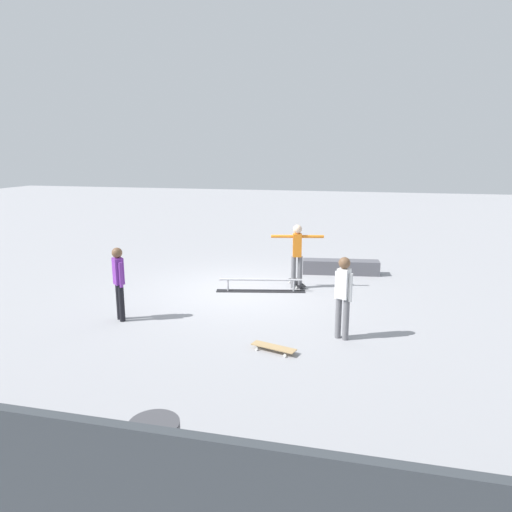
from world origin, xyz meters
name	(u,v)px	position (x,y,z in m)	size (l,w,h in m)	color
ground_plane	(239,290)	(0.00, 0.00, 0.00)	(60.00, 60.00, 0.00)	#9E9EA3
grind_rail	(261,286)	(-0.55, -0.06, 0.14)	(2.18, 0.67, 0.32)	black
skate_ledge	(341,267)	(-2.36, -2.21, 0.20)	(2.11, 0.44, 0.39)	#595960
skater_main	(297,252)	(-1.36, -0.55, 0.93)	(1.28, 0.33, 1.61)	slate
skateboard_main	(297,283)	(-1.35, -0.77, 0.07)	(0.54, 0.80, 0.09)	black
bystander_white_shirt	(343,293)	(-2.64, 2.48, 0.87)	(0.34, 0.24, 1.53)	slate
bystander_purple_shirt	(119,280)	(1.78, 2.53, 0.85)	(0.30, 0.27, 1.51)	black
loose_skateboard_natural	(274,347)	(-1.54, 3.31, 0.07)	(0.82, 0.42, 0.09)	tan
trash_bin	(156,460)	(-1.07, 6.94, 0.40)	(0.50, 0.50, 0.81)	#47474C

